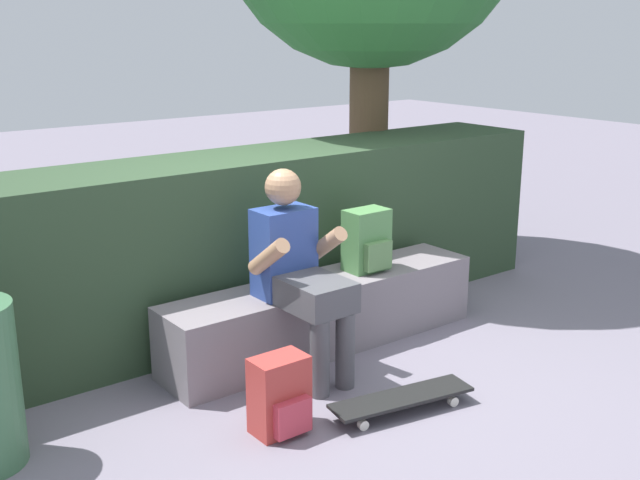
{
  "coord_description": "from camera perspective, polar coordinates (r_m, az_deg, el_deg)",
  "views": [
    {
      "loc": [
        -2.84,
        -3.33,
        1.99
      ],
      "look_at": [
        0.01,
        0.38,
        0.69
      ],
      "focal_mm": 43.78,
      "sensor_mm": 36.0,
      "label": 1
    }
  ],
  "objects": [
    {
      "name": "bench_main",
      "position": [
        4.95,
        0.32,
        -5.37
      ],
      "size": [
        2.18,
        0.44,
        0.45
      ],
      "color": "slate",
      "rests_on": "ground"
    },
    {
      "name": "hedge_row",
      "position": [
        5.35,
        -3.94,
        0.26
      ],
      "size": [
        4.51,
        0.72,
        1.16
      ],
      "color": "#2C422A",
      "rests_on": "ground"
    },
    {
      "name": "ground_plane",
      "position": [
        4.81,
        2.65,
        -8.91
      ],
      "size": [
        24.0,
        24.0,
        0.0
      ],
      "primitive_type": "plane",
      "color": "slate"
    },
    {
      "name": "person_skater",
      "position": [
        4.45,
        -1.58,
        -2.04
      ],
      "size": [
        0.49,
        0.62,
        1.2
      ],
      "color": "#2D4793",
      "rests_on": "ground"
    },
    {
      "name": "backpack_on_bench",
      "position": [
        5.02,
        3.48,
        -0.08
      ],
      "size": [
        0.28,
        0.23,
        0.4
      ],
      "color": "#51894C",
      "rests_on": "bench_main"
    },
    {
      "name": "skateboard_near_person",
      "position": [
        4.23,
        6.0,
        -11.45
      ],
      "size": [
        0.82,
        0.34,
        0.09
      ],
      "color": "black",
      "rests_on": "ground"
    },
    {
      "name": "backpack_on_ground",
      "position": [
        3.98,
        -2.91,
        -11.34
      ],
      "size": [
        0.28,
        0.23,
        0.4
      ],
      "color": "#B23833",
      "rests_on": "ground"
    }
  ]
}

